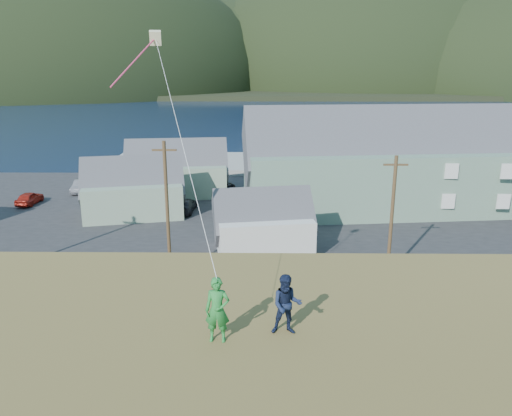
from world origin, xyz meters
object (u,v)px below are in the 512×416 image
at_px(shed_palegreen_near, 133,189).
at_px(shed_white, 263,223).
at_px(lodge, 423,162).
at_px(shed_palegreen_far, 177,169).
at_px(wharf, 202,163).
at_px(kite_flyer_green, 217,310).
at_px(kite_flyer_navy, 287,305).

relative_size(shed_palegreen_near, shed_white, 1.27).
bearing_deg(lodge, shed_palegreen_near, -179.99).
bearing_deg(shed_palegreen_far, wharf, 79.31).
height_order(shed_white, kite_flyer_green, kite_flyer_green).
bearing_deg(shed_palegreen_near, shed_palegreen_far, 58.29).
distance_m(lodge, kite_flyer_green, 41.44).
distance_m(kite_flyer_green, kite_flyer_navy, 1.84).
height_order(lodge, shed_palegreen_near, lodge).
distance_m(shed_palegreen_far, kite_flyer_green, 43.96).
xyz_separation_m(wharf, shed_palegreen_far, (-0.89, -15.96, 2.44)).
relative_size(shed_palegreen_far, kite_flyer_navy, 7.16).
bearing_deg(lodge, wharf, 133.30).
bearing_deg(shed_palegreen_near, kite_flyer_green, -84.83).
distance_m(shed_palegreen_near, kite_flyer_navy, 37.00).
xyz_separation_m(lodge, shed_white, (-15.91, -12.53, -2.46)).
bearing_deg(wharf, shed_palegreen_near, -98.74).
xyz_separation_m(shed_palegreen_far, kite_flyer_green, (8.38, -42.84, 5.19)).
bearing_deg(shed_white, shed_palegreen_near, 132.75).
bearing_deg(lodge, kite_flyer_green, -120.50).
distance_m(shed_white, shed_palegreen_far, 20.22).
xyz_separation_m(shed_palegreen_near, kite_flyer_green, (11.20, -34.62, 5.46)).
relative_size(wharf, lodge, 0.71).
bearing_deg(kite_flyer_green, shed_palegreen_far, 102.90).
xyz_separation_m(wharf, shed_palegreen_near, (-3.72, -24.18, 2.16)).
height_order(lodge, kite_flyer_navy, lodge).
relative_size(lodge, shed_palegreen_near, 3.43).
relative_size(shed_palegreen_near, shed_palegreen_far, 0.89).
xyz_separation_m(shed_palegreen_near, shed_palegreen_far, (2.82, 8.22, 0.27)).
xyz_separation_m(wharf, kite_flyer_navy, (9.29, -58.39, 7.58)).
height_order(shed_palegreen_far, kite_flyer_green, kite_flyer_green).
bearing_deg(wharf, shed_white, -75.50).
relative_size(lodge, kite_flyer_green, 20.71).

